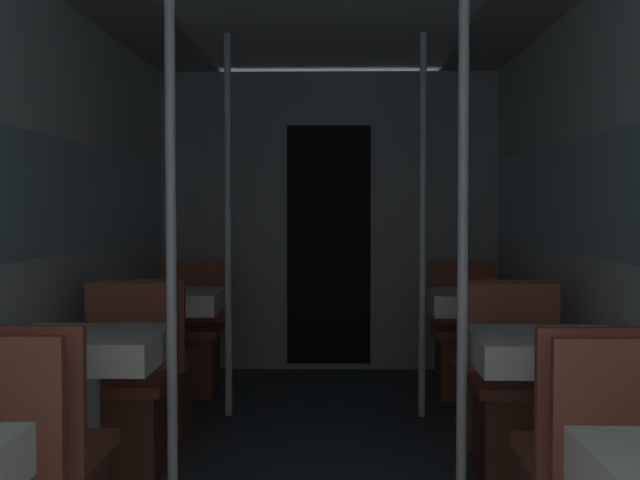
{
  "coord_description": "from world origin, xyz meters",
  "views": [
    {
      "loc": [
        0.1,
        -1.06,
        1.27
      ],
      "look_at": [
        0.0,
        2.93,
        1.11
      ],
      "focal_mm": 50.0,
      "sensor_mm": 36.0,
      "label": 1
    }
  ],
  "objects_px": {
    "chair_right_far_1": "(519,417)",
    "dining_table_right_2": "(481,311)",
    "support_pole_left_1": "(171,236)",
    "dining_table_left_2": "(171,310)",
    "support_pole_left_2": "(228,226)",
    "chair_left_far_1": "(123,414)",
    "support_pole_right_1": "(463,236)",
    "chair_right_far_2": "(466,353)",
    "chair_left_near_2": "(150,389)",
    "dining_table_right_1": "(550,365)",
    "dining_table_left_1": "(86,363)",
    "chair_right_near_2": "(498,391)",
    "support_pole_right_2": "(422,226)",
    "chair_left_far_2": "(188,352)"
  },
  "relations": [
    {
      "from": "dining_table_right_1",
      "to": "support_pole_right_2",
      "type": "relative_size",
      "value": 0.33
    },
    {
      "from": "chair_right_far_1",
      "to": "dining_table_right_1",
      "type": "bearing_deg",
      "value": 90.0
    },
    {
      "from": "chair_right_far_2",
      "to": "support_pole_right_2",
      "type": "xyz_separation_m",
      "value": [
        -0.35,
        -0.59,
        0.86
      ]
    },
    {
      "from": "support_pole_left_1",
      "to": "chair_left_far_2",
      "type": "bearing_deg",
      "value": 98.38
    },
    {
      "from": "chair_left_far_1",
      "to": "chair_right_near_2",
      "type": "bearing_deg",
      "value": -162.64
    },
    {
      "from": "support_pole_left_1",
      "to": "chair_right_near_2",
      "type": "xyz_separation_m",
      "value": [
        1.51,
        1.17,
        -0.86
      ]
    },
    {
      "from": "chair_right_far_1",
      "to": "chair_left_near_2",
      "type": "bearing_deg",
      "value": -17.36
    },
    {
      "from": "chair_left_near_2",
      "to": "support_pole_right_1",
      "type": "relative_size",
      "value": 0.39
    },
    {
      "from": "dining_table_left_2",
      "to": "support_pole_right_1",
      "type": "distance_m",
      "value": 2.38
    },
    {
      "from": "support_pole_left_2",
      "to": "dining_table_left_2",
      "type": "bearing_deg",
      "value": 180.0
    },
    {
      "from": "chair_right_far_1",
      "to": "chair_right_near_2",
      "type": "xyz_separation_m",
      "value": [
        0.0,
        0.58,
        0.0
      ]
    },
    {
      "from": "chair_left_far_1",
      "to": "support_pole_right_2",
      "type": "bearing_deg",
      "value": -142.09
    },
    {
      "from": "support_pole_right_1",
      "to": "chair_right_far_2",
      "type": "xyz_separation_m",
      "value": [
        0.35,
        2.36,
        -0.86
      ]
    },
    {
      "from": "support_pole_left_2",
      "to": "dining_table_right_2",
      "type": "distance_m",
      "value": 1.59
    },
    {
      "from": "support_pole_left_2",
      "to": "chair_right_near_2",
      "type": "distance_m",
      "value": 1.84
    },
    {
      "from": "chair_right_far_2",
      "to": "support_pole_right_2",
      "type": "height_order",
      "value": "support_pole_right_2"
    },
    {
      "from": "chair_left_far_1",
      "to": "chair_right_near_2",
      "type": "relative_size",
      "value": 1.0
    },
    {
      "from": "chair_right_far_1",
      "to": "support_pole_right_1",
      "type": "bearing_deg",
      "value": 59.63
    },
    {
      "from": "dining_table_right_1",
      "to": "chair_left_near_2",
      "type": "bearing_deg",
      "value": 147.68
    },
    {
      "from": "dining_table_left_1",
      "to": "chair_right_far_2",
      "type": "distance_m",
      "value": 3.02
    },
    {
      "from": "chair_left_far_1",
      "to": "support_pole_left_2",
      "type": "relative_size",
      "value": 0.39
    },
    {
      "from": "support_pole_right_1",
      "to": "chair_right_far_2",
      "type": "distance_m",
      "value": 2.54
    },
    {
      "from": "chair_left_far_2",
      "to": "chair_right_far_1",
      "type": "xyz_separation_m",
      "value": [
        1.86,
        -1.77,
        0.0
      ]
    },
    {
      "from": "support_pole_left_2",
      "to": "chair_right_far_2",
      "type": "relative_size",
      "value": 2.57
    },
    {
      "from": "chair_right_far_1",
      "to": "support_pole_right_2",
      "type": "xyz_separation_m",
      "value": [
        -0.35,
        1.17,
        0.86
      ]
    },
    {
      "from": "chair_right_far_1",
      "to": "dining_table_right_2",
      "type": "distance_m",
      "value": 1.23
    },
    {
      "from": "chair_left_far_2",
      "to": "support_pole_left_2",
      "type": "xyz_separation_m",
      "value": [
        0.35,
        -0.59,
        0.86
      ]
    },
    {
      "from": "dining_table_right_1",
      "to": "chair_right_far_2",
      "type": "xyz_separation_m",
      "value": [
        -0.0,
        2.36,
        -0.35
      ]
    },
    {
      "from": "chair_left_near_2",
      "to": "support_pole_right_1",
      "type": "distance_m",
      "value": 2.1
    },
    {
      "from": "dining_table_left_1",
      "to": "chair_right_far_1",
      "type": "bearing_deg",
      "value": 17.75
    },
    {
      "from": "support_pole_left_2",
      "to": "dining_table_right_1",
      "type": "relative_size",
      "value": 3.03
    },
    {
      "from": "chair_right_far_1",
      "to": "chair_right_near_2",
      "type": "height_order",
      "value": "same"
    },
    {
      "from": "chair_right_near_2",
      "to": "chair_left_far_1",
      "type": "bearing_deg",
      "value": -162.64
    },
    {
      "from": "support_pole_left_2",
      "to": "chair_left_far_1",
      "type": "bearing_deg",
      "value": -106.51
    },
    {
      "from": "dining_table_left_2",
      "to": "chair_right_far_2",
      "type": "bearing_deg",
      "value": 17.75
    },
    {
      "from": "support_pole_left_1",
      "to": "dining_table_right_2",
      "type": "bearing_deg",
      "value": 49.55
    },
    {
      "from": "dining_table_left_1",
      "to": "dining_table_left_2",
      "type": "distance_m",
      "value": 1.77
    },
    {
      "from": "chair_right_far_1",
      "to": "dining_table_left_2",
      "type": "bearing_deg",
      "value": -32.32
    },
    {
      "from": "dining_table_right_1",
      "to": "chair_right_far_1",
      "type": "height_order",
      "value": "chair_right_far_1"
    },
    {
      "from": "chair_left_far_1",
      "to": "dining_table_right_2",
      "type": "xyz_separation_m",
      "value": [
        1.86,
        1.17,
        0.35
      ]
    },
    {
      "from": "chair_left_far_2",
      "to": "chair_right_far_2",
      "type": "distance_m",
      "value": 1.86
    },
    {
      "from": "support_pole_left_2",
      "to": "chair_left_near_2",
      "type": "bearing_deg",
      "value": -120.37
    },
    {
      "from": "support_pole_left_1",
      "to": "dining_table_left_2",
      "type": "xyz_separation_m",
      "value": [
        -0.35,
        1.77,
        -0.51
      ]
    },
    {
      "from": "dining_table_left_2",
      "to": "support_pole_left_2",
      "type": "bearing_deg",
      "value": 0.0
    },
    {
      "from": "dining_table_left_2",
      "to": "support_pole_left_2",
      "type": "relative_size",
      "value": 0.33
    },
    {
      "from": "support_pole_left_1",
      "to": "chair_right_near_2",
      "type": "distance_m",
      "value": 2.1
    },
    {
      "from": "dining_table_left_1",
      "to": "dining_table_right_2",
      "type": "distance_m",
      "value": 2.56
    },
    {
      "from": "support_pole_right_1",
      "to": "chair_right_far_2",
      "type": "relative_size",
      "value": 2.57
    },
    {
      "from": "dining_table_right_1",
      "to": "chair_right_far_2",
      "type": "relative_size",
      "value": 0.85
    },
    {
      "from": "dining_table_right_2",
      "to": "chair_right_near_2",
      "type": "relative_size",
      "value": 0.85
    }
  ]
}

